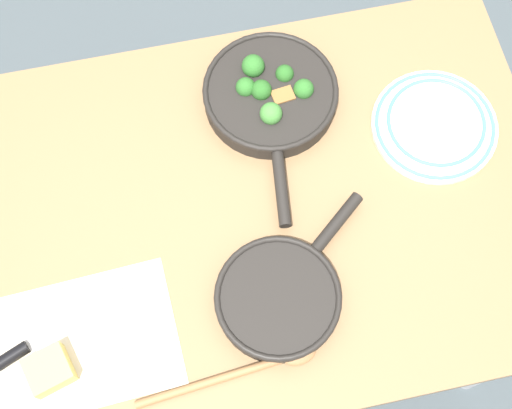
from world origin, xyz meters
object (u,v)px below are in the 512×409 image
at_px(cheese_block, 49,370).
at_px(dinner_plate_stack, 435,124).
at_px(grater_knife, 35,342).
at_px(skillet_broccoli, 271,95).
at_px(skillet_eggs, 277,298).
at_px(wooden_spoon, 249,369).

distance_m(cheese_block, dinner_plate_stack, 0.88).
bearing_deg(cheese_block, grater_knife, 112.69).
xyz_separation_m(skillet_broccoli, skillet_eggs, (-0.08, -0.42, -0.00)).
relative_size(skillet_eggs, dinner_plate_stack, 1.25).
relative_size(skillet_broccoli, dinner_plate_stack, 1.66).
height_order(wooden_spoon, grater_knife, grater_knife).
bearing_deg(cheese_block, skillet_broccoli, 42.41).
xyz_separation_m(skillet_broccoli, wooden_spoon, (-0.16, -0.53, -0.02)).
bearing_deg(skillet_broccoli, grater_knife, -45.97).
bearing_deg(dinner_plate_stack, cheese_block, -157.95).
distance_m(skillet_eggs, wooden_spoon, 0.14).
xyz_separation_m(skillet_broccoli, grater_knife, (-0.53, -0.40, -0.02)).
height_order(skillet_broccoli, grater_knife, skillet_broccoli).
xyz_separation_m(skillet_eggs, wooden_spoon, (-0.08, -0.11, -0.02)).
distance_m(wooden_spoon, grater_knife, 0.39).
bearing_deg(dinner_plate_stack, skillet_broccoli, 157.82).
bearing_deg(wooden_spoon, skillet_broccoli, 68.33).
bearing_deg(wooden_spoon, skillet_eggs, 50.68).
height_order(grater_knife, cheese_block, cheese_block).
bearing_deg(cheese_block, skillet_eggs, 5.92).
relative_size(skillet_broccoli, skillet_eggs, 1.33).
height_order(skillet_eggs, wooden_spoon, skillet_eggs).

